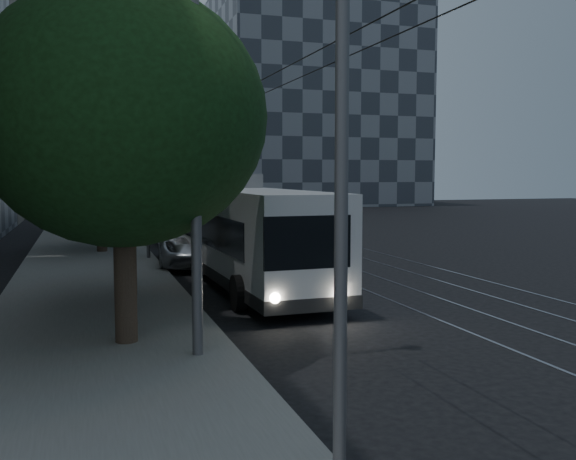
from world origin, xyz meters
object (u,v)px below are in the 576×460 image
(trolleybus, at_px, (246,234))
(car_white_c, at_px, (137,216))
(car_white_d, at_px, (151,211))
(car_white_b, at_px, (170,221))
(pickup_silver, at_px, (196,242))
(streetlamp_near, at_px, (217,39))
(streetlamp_far, at_px, (137,140))
(car_white_a, at_px, (183,233))

(trolleybus, relative_size, car_white_c, 2.74)
(trolleybus, relative_size, car_white_d, 3.27)
(car_white_d, bearing_deg, car_white_b, -109.46)
(pickup_silver, distance_m, car_white_c, 18.81)
(trolleybus, height_order, car_white_c, trolleybus)
(trolleybus, xyz_separation_m, streetlamp_near, (-2.49, -7.85, 4.30))
(car_white_c, xyz_separation_m, car_white_d, (1.60, 7.36, -0.09))
(trolleybus, distance_m, streetlamp_far, 17.29)
(car_white_b, bearing_deg, car_white_d, 93.50)
(pickup_silver, bearing_deg, trolleybus, -75.96)
(pickup_silver, height_order, car_white_b, pickup_silver)
(pickup_silver, xyz_separation_m, car_white_b, (0.92, 14.74, -0.21))
(car_white_a, bearing_deg, streetlamp_far, 88.32)
(trolleybus, bearing_deg, car_white_d, 88.07)
(car_white_c, height_order, streetlamp_near, streetlamp_near)
(trolleybus, distance_m, car_white_b, 19.94)
(trolleybus, xyz_separation_m, car_white_b, (0.20, 19.91, -0.97))
(car_white_a, relative_size, car_white_b, 0.87)
(trolleybus, bearing_deg, car_white_a, 89.91)
(car_white_c, bearing_deg, trolleybus, -108.12)
(pickup_silver, bearing_deg, car_white_d, 94.09)
(trolleybus, distance_m, pickup_silver, 5.28)
(car_white_d, bearing_deg, streetlamp_far, -117.69)
(car_white_a, height_order, streetlamp_near, streetlamp_near)
(pickup_silver, relative_size, car_white_a, 1.59)
(car_white_a, xyz_separation_m, car_white_c, (-1.11, 12.66, 0.06))
(trolleybus, height_order, streetlamp_far, streetlamp_far)
(car_white_d, xyz_separation_m, streetlamp_far, (-2.10, -14.55, 4.71))
(car_white_a, distance_m, car_white_d, 20.02)
(car_white_a, xyz_separation_m, streetlamp_near, (-2.20, -19.16, 5.26))
(car_white_a, relative_size, car_white_c, 0.89)
(streetlamp_far, bearing_deg, streetlamp_near, -91.36)
(trolleybus, distance_m, car_white_c, 24.03)
(trolleybus, distance_m, car_white_a, 11.35)
(car_white_b, relative_size, car_white_c, 1.02)
(car_white_c, bearing_deg, streetlamp_far, -115.48)
(pickup_silver, relative_size, car_white_d, 1.69)
(streetlamp_near, bearing_deg, car_white_b, 84.47)
(pickup_silver, distance_m, streetlamp_far, 12.50)
(car_white_d, relative_size, streetlamp_far, 0.41)
(car_white_a, distance_m, streetlamp_near, 19.99)
(trolleybus, height_order, car_white_d, trolleybus)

